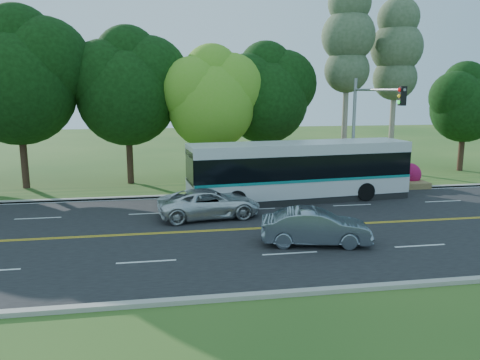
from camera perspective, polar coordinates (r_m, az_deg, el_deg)
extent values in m
plane|color=#28521B|center=(21.90, 4.91, -5.81)|extent=(120.00, 120.00, 0.00)
cube|color=black|center=(21.89, 4.91, -5.78)|extent=(60.00, 14.00, 0.02)
cube|color=#A4A094|center=(28.64, 1.38, -1.62)|extent=(60.00, 0.30, 0.15)
cube|color=#A4A094|center=(15.47, 11.63, -12.98)|extent=(60.00, 0.30, 0.15)
cube|color=#28521B|center=(30.42, 0.73, -0.93)|extent=(60.00, 4.00, 0.10)
cube|color=gold|center=(21.82, 4.96, -5.81)|extent=(57.00, 0.10, 0.00)
cube|color=gold|center=(21.96, 4.86, -5.69)|extent=(57.00, 0.10, 0.00)
cube|color=silver|center=(17.95, -11.35, -9.73)|extent=(2.20, 0.12, 0.00)
cube|color=silver|center=(18.55, 6.09, -8.87)|extent=(2.20, 0.12, 0.00)
cube|color=silver|center=(20.66, 21.09, -7.48)|extent=(2.20, 0.12, 0.00)
cube|color=silver|center=(25.39, -23.40, -4.29)|extent=(2.20, 0.12, 0.00)
cube|color=silver|center=(24.62, -10.86, -4.03)|extent=(2.20, 0.12, 0.00)
cube|color=silver|center=(25.07, 1.82, -3.56)|extent=(2.20, 0.12, 0.00)
cube|color=silver|center=(26.67, 13.51, -2.98)|extent=(2.20, 0.12, 0.00)
cube|color=silver|center=(29.23, 23.50, -2.39)|extent=(2.20, 0.12, 0.00)
cube|color=silver|center=(28.36, 1.49, -1.86)|extent=(57.00, 0.12, 0.00)
cube|color=silver|center=(15.74, 11.22, -12.73)|extent=(57.00, 0.12, 0.00)
cylinder|color=#2F1D15|center=(32.78, -24.82, 2.35)|extent=(0.44, 0.44, 3.96)
sphere|color=black|center=(32.50, -25.46, 10.21)|extent=(7.20, 7.20, 7.20)
sphere|color=black|center=(32.44, -22.71, 12.97)|extent=(5.76, 5.76, 5.76)
sphere|color=black|center=(32.99, -25.49, 14.91)|extent=(4.68, 4.68, 4.68)
cylinder|color=#2F1D15|center=(32.69, -13.29, 2.72)|extent=(0.44, 0.44, 3.60)
sphere|color=black|center=(32.39, -13.61, 9.94)|extent=(6.60, 6.60, 6.60)
sphere|color=black|center=(32.63, -11.01, 12.36)|extent=(5.28, 5.28, 5.28)
sphere|color=black|center=(32.31, -16.11, 11.87)|extent=(4.95, 4.95, 4.95)
sphere|color=black|center=(32.84, -13.58, 14.27)|extent=(4.29, 4.29, 4.29)
cylinder|color=#2F1D15|center=(31.82, -3.45, 2.45)|extent=(0.44, 0.44, 3.24)
sphere|color=#5DA321|center=(31.49, -3.53, 9.03)|extent=(5.80, 5.80, 5.80)
sphere|color=#5DA321|center=(31.94, -1.24, 11.16)|extent=(4.64, 4.64, 4.64)
sphere|color=#5DA321|center=(31.18, -5.67, 10.85)|extent=(4.35, 4.35, 4.35)
sphere|color=#5DA321|center=(31.91, -3.47, 12.96)|extent=(3.77, 3.77, 3.77)
cylinder|color=#2F1D15|center=(33.91, 3.02, 3.13)|extent=(0.44, 0.44, 3.42)
sphere|color=black|center=(33.61, 3.09, 9.58)|extent=(6.00, 6.00, 6.00)
sphere|color=black|center=(34.21, 5.25, 11.58)|extent=(4.80, 4.80, 4.80)
sphere|color=black|center=(33.17, 1.12, 11.39)|extent=(4.50, 4.50, 4.50)
sphere|color=black|center=(34.05, 3.15, 13.38)|extent=(3.90, 3.90, 3.90)
cylinder|color=gray|center=(35.42, 12.70, 8.39)|extent=(0.40, 0.40, 9.80)
sphere|color=#3E5233|center=(35.42, 12.89, 12.92)|extent=(3.23, 3.23, 3.23)
sphere|color=#3E5233|center=(35.59, 13.06, 16.75)|extent=(3.80, 3.80, 3.80)
sphere|color=#3E5233|center=(35.90, 13.23, 20.30)|extent=(3.04, 3.04, 3.04)
cylinder|color=gray|center=(37.56, 18.11, 7.72)|extent=(0.40, 0.40, 9.10)
sphere|color=#3E5233|center=(37.53, 18.35, 11.68)|extent=(3.23, 3.23, 3.23)
sphere|color=#3E5233|center=(37.64, 18.55, 15.04)|extent=(3.80, 3.80, 3.80)
sphere|color=#3E5233|center=(37.87, 18.75, 18.17)|extent=(3.04, 3.04, 3.04)
cylinder|color=#2F1D15|center=(40.91, 25.35, 3.17)|extent=(0.44, 0.44, 3.06)
sphere|color=black|center=(40.65, 25.73, 7.85)|extent=(5.20, 5.20, 5.20)
sphere|color=black|center=(41.55, 26.95, 9.23)|extent=(4.16, 4.16, 4.16)
sphere|color=black|center=(39.88, 24.77, 9.20)|extent=(3.90, 3.90, 3.90)
sphere|color=black|center=(41.02, 25.75, 10.60)|extent=(3.38, 3.38, 3.38)
sphere|color=maroon|center=(30.19, 6.61, 0.26)|extent=(1.50, 1.50, 1.50)
sphere|color=maroon|center=(30.48, 8.42, 0.32)|extent=(1.50, 1.50, 1.50)
sphere|color=maroon|center=(30.80, 10.19, 0.37)|extent=(1.50, 1.50, 1.50)
sphere|color=maroon|center=(31.15, 11.93, 0.43)|extent=(1.50, 1.50, 1.50)
sphere|color=maroon|center=(31.52, 13.62, 0.48)|extent=(1.50, 1.50, 1.50)
sphere|color=maroon|center=(31.92, 15.27, 0.53)|extent=(1.50, 1.50, 1.50)
sphere|color=maroon|center=(32.35, 16.88, 0.58)|extent=(1.50, 1.50, 1.50)
sphere|color=maroon|center=(32.81, 18.45, 0.62)|extent=(1.50, 1.50, 1.50)
sphere|color=maroon|center=(33.28, 19.97, 0.67)|extent=(1.50, 1.50, 1.50)
cube|color=brown|center=(32.21, 19.05, -0.59)|extent=(3.50, 1.40, 0.40)
cylinder|color=gray|center=(30.14, 13.64, 5.29)|extent=(0.20, 0.20, 7.00)
cylinder|color=gray|center=(27.28, 16.39, 10.50)|extent=(0.14, 6.00, 0.14)
cube|color=black|center=(24.78, 19.19, 9.66)|extent=(0.32, 0.28, 0.95)
sphere|color=red|center=(24.70, 18.88, 10.37)|extent=(0.18, 0.18, 0.18)
sphere|color=yellow|center=(24.70, 18.84, 9.68)|extent=(0.18, 0.18, 0.18)
sphere|color=#19D833|center=(24.71, 18.79, 8.98)|extent=(0.18, 0.18, 0.18)
cube|color=silver|center=(27.21, 7.23, -0.55)|extent=(12.97, 4.02, 1.05)
cube|color=black|center=(27.00, 7.29, 1.91)|extent=(12.91, 4.05, 1.32)
cube|color=silver|center=(26.87, 7.33, 3.93)|extent=(12.97, 4.02, 0.59)
cube|color=#0D7B78|center=(27.12, 7.25, 0.41)|extent=(12.91, 4.06, 0.15)
cube|color=black|center=(25.25, -6.14, 1.55)|extent=(0.32, 2.49, 1.81)
cube|color=#19E54C|center=(25.11, -6.16, 3.85)|extent=(0.22, 1.62, 0.23)
cube|color=black|center=(27.36, 7.19, -2.02)|extent=(12.96, 3.91, 0.37)
cylinder|color=black|center=(24.82, -0.41, -2.45)|extent=(1.09, 0.41, 1.06)
cylinder|color=black|center=(27.22, -1.79, -1.26)|extent=(1.09, 0.41, 1.06)
cylinder|color=black|center=(27.75, 15.05, -1.40)|extent=(1.09, 0.41, 1.06)
cylinder|color=black|center=(29.92, 12.61, -0.41)|extent=(1.09, 0.41, 1.06)
imported|color=slate|center=(19.54, 9.18, -5.67)|extent=(4.67, 2.42, 1.47)
imported|color=silver|center=(23.39, -3.76, -2.85)|extent=(5.36, 2.95, 1.42)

